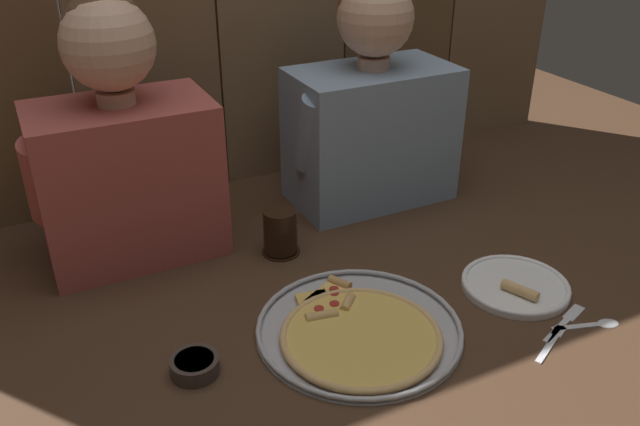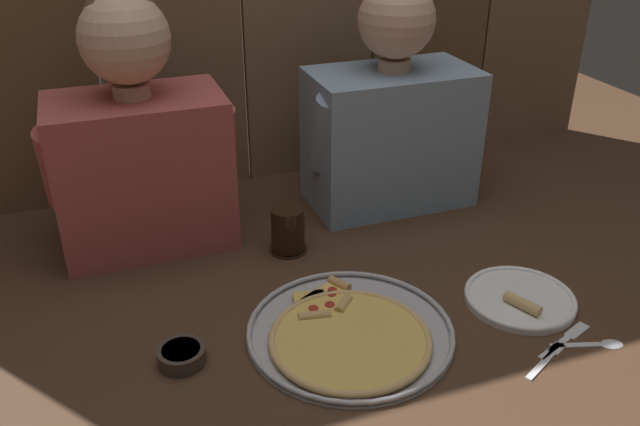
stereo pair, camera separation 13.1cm
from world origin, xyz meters
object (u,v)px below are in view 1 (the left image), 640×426
pizza_tray (358,331)px  diner_left (123,146)px  drinking_glass (280,232)px  diner_right (372,107)px  dinner_plate (515,285)px  dipping_bowl (195,365)px

pizza_tray → diner_left: bearing=120.8°
drinking_glass → diner_left: 0.39m
pizza_tray → diner_left: size_ratio=0.69×
diner_left → diner_right: diner_left is taller
dinner_plate → drinking_glass: 0.53m
dipping_bowl → diner_left: size_ratio=0.15×
diner_right → dinner_plate: bearing=-83.8°
drinking_glass → dinner_plate: bearing=-43.0°
dipping_bowl → drinking_glass: bearing=45.9°
pizza_tray → dinner_plate: size_ratio=1.76×
dinner_plate → drinking_glass: size_ratio=2.08×
pizza_tray → diner_right: bearing=57.8°
pizza_tray → drinking_glass: size_ratio=3.66×
dinner_plate → diner_left: 0.89m
pizza_tray → diner_right: (0.32, 0.51, 0.24)m
pizza_tray → diner_right: size_ratio=0.69×
dinner_plate → diner_left: bearing=142.5°
diner_right → dipping_bowl: bearing=-143.2°
dinner_plate → dipping_bowl: (-0.68, 0.05, 0.01)m
pizza_tray → diner_left: 0.64m
diner_right → diner_left: bearing=180.0°
dinner_plate → drinking_glass: (-0.39, 0.36, 0.04)m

